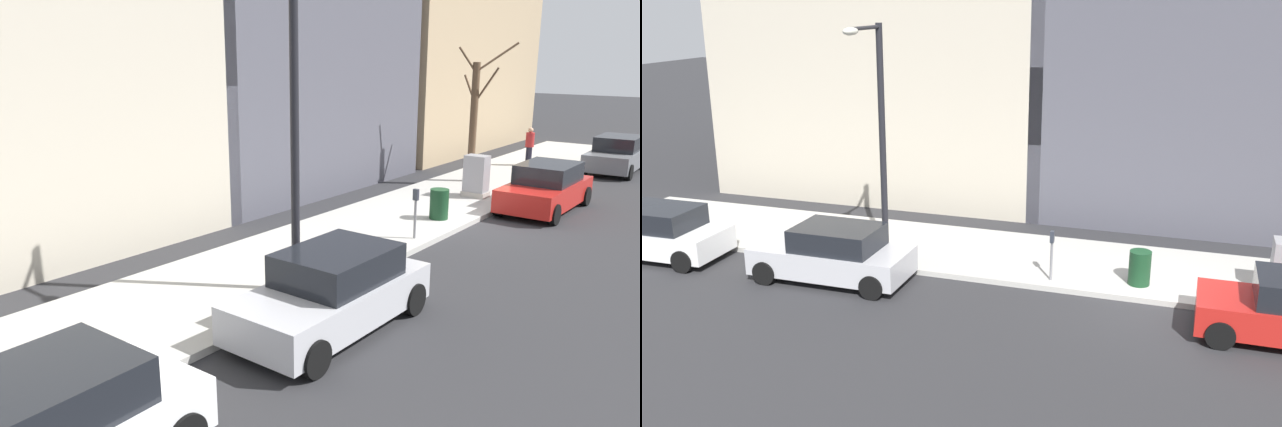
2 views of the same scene
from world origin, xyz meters
TOP-DOWN VIEW (x-y plane):
  - ground_plane at (0.00, 0.00)m, footprint 120.00×120.00m
  - sidewalk at (2.00, 0.00)m, footprint 4.00×36.00m
  - parked_car_grey at (-1.13, -11.49)m, footprint 2.00×4.24m
  - parked_car_red at (-1.03, -2.98)m, footprint 1.93×4.21m
  - parked_car_silver at (-1.02, 8.38)m, footprint 1.93×4.20m
  - parking_meter at (0.45, 2.81)m, footprint 0.14×0.10m
  - utility_box at (1.30, -2.83)m, footprint 0.83×0.61m
  - streetlamp at (0.28, 7.58)m, footprint 1.97×0.32m
  - bare_tree at (2.58, -5.19)m, footprint 1.86×1.47m
  - trash_bin at (0.90, 0.59)m, footprint 0.56×0.56m
  - pedestrian_near_meter at (2.06, -9.86)m, footprint 0.36×0.36m

SIDE VIEW (x-z plane):
  - ground_plane at x=0.00m, z-range 0.00..0.00m
  - sidewalk at x=2.00m, z-range 0.00..0.15m
  - trash_bin at x=0.90m, z-range 0.15..1.05m
  - parked_car_grey at x=-1.13m, z-range -0.02..1.50m
  - parked_car_red at x=-1.03m, z-range -0.02..1.50m
  - parked_car_silver at x=-1.02m, z-range -0.02..1.50m
  - utility_box at x=1.30m, z-range 0.13..1.56m
  - parking_meter at x=0.45m, z-range 0.30..1.65m
  - pedestrian_near_meter at x=2.06m, z-range 0.26..1.92m
  - bare_tree at x=2.58m, z-range -0.04..5.16m
  - streetlamp at x=0.28m, z-range 0.77..7.27m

